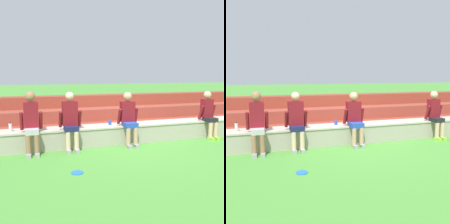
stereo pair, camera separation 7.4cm
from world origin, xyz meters
The scene contains 10 objects.
ground_plane centered at (0.00, 0.00, 0.00)m, with size 80.00×80.00×0.00m, color #4C9338.
stone_seating_wall centered at (0.00, 0.29, 0.26)m, with size 8.45×0.61×0.50m.
brick_bleachers centered at (0.00, 2.11, 0.43)m, with size 11.01×1.97×1.11m.
person_far_left centered at (-2.61, -0.01, 0.77)m, with size 0.51×0.57×1.44m.
person_left_of_center centered at (-1.71, -0.01, 0.75)m, with size 0.54×0.52×1.41m.
person_center centered at (-0.21, 0.01, 0.73)m, with size 0.54×0.59×1.37m.
person_right_of_center centered at (2.24, -0.01, 0.71)m, with size 0.49×0.57×1.35m.
water_bottle_mid_left centered at (-3.08, 0.29, 0.60)m, with size 0.07×0.07×0.21m.
plastic_cup_left_end centered at (-0.61, 0.34, 0.55)m, with size 0.08×0.08×0.11m, color blue.
frisbee centered at (-1.86, -1.53, 0.01)m, with size 0.22×0.22×0.02m, color blue.
Camera 2 is at (-2.63, -6.19, 1.84)m, focal length 42.06 mm.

